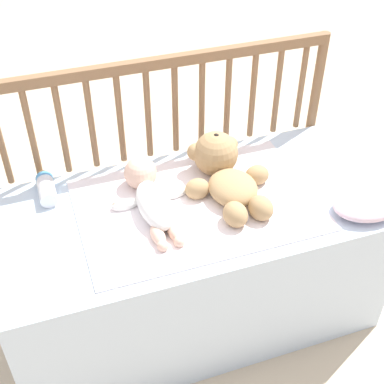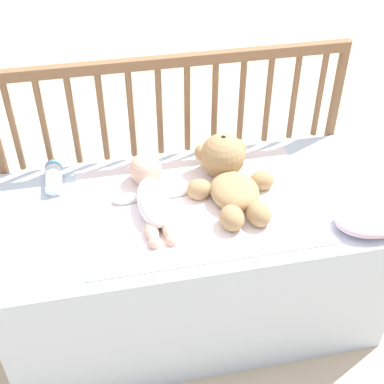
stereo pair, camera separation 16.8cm
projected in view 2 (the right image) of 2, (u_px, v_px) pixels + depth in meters
ground_plane at (192, 308)px, 2.04m from camera, size 12.00×12.00×0.00m
crib_mattress at (192, 262)px, 1.88m from camera, size 1.25×0.60×0.52m
crib_rail at (174, 123)px, 1.89m from camera, size 1.25×0.04×0.89m
blanket at (197, 205)px, 1.72m from camera, size 0.76×0.51×0.01m
teddy_bear at (229, 174)px, 1.75m from camera, size 0.30×0.39×0.16m
baby at (151, 193)px, 1.70m from camera, size 0.25×0.39×0.11m
small_pillow at (372, 219)px, 1.63m from camera, size 0.24×0.16×0.06m
baby_bottle at (54, 175)px, 1.80m from camera, size 0.06×0.16×0.06m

